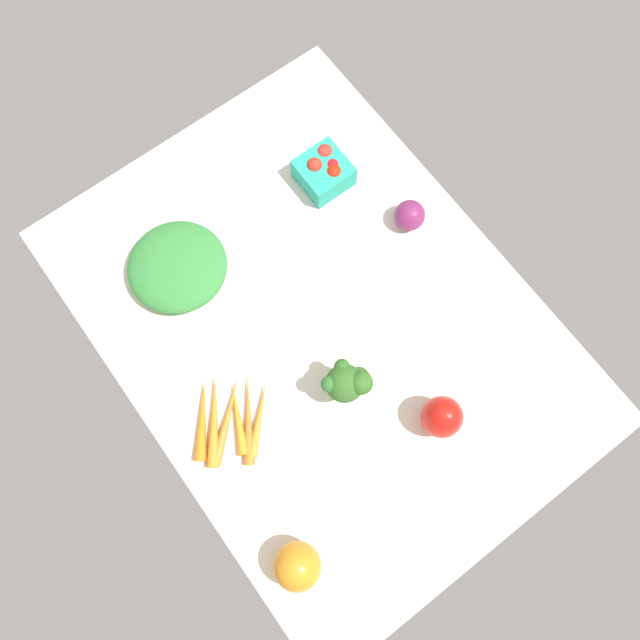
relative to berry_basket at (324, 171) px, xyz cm
name	(u,v)px	position (x,y,z in cm)	size (l,w,h in cm)	color
tablecloth	(320,324)	(24.62, -19.37, -4.31)	(104.00, 76.00, 2.00)	silver
berry_basket	(324,171)	(0.00, 0.00, 0.00)	(9.76, 9.76, 7.10)	teal
bell_pepper_red	(442,417)	(53.03, -13.17, 1.86)	(7.54, 7.54, 10.33)	red
leafy_greens_clump	(177,267)	(-0.55, -35.49, -0.21)	(19.65, 19.32, 6.19)	#34853A
bell_pepper_orange	(297,566)	(57.87, -48.96, 1.29)	(8.34, 8.34, 9.19)	orange
red_onion_center	(410,215)	(18.13, 7.92, -0.20)	(6.22, 6.22, 6.22)	#7C275C
broccoli_head	(348,382)	(38.12, -23.26, 3.94)	(8.01, 8.72, 11.16)	#91C973
carrot_bunch	(229,419)	(29.60, -44.24, -2.20)	(19.56, 20.03, 2.39)	orange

